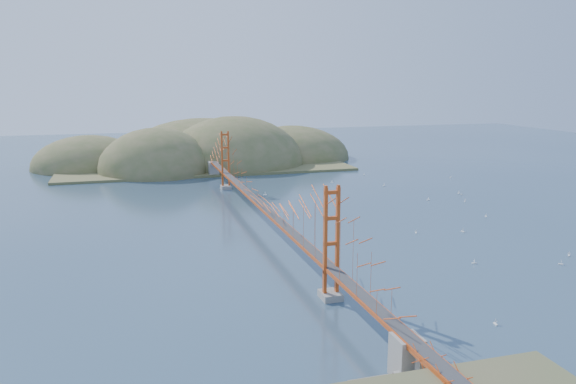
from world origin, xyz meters
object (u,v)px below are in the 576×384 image
object	(u,v)px
sailboat_2	(474,263)
sailboat_0	(463,231)
bridge	(260,180)
fort	(423,381)

from	to	relation	value
sailboat_2	sailboat_0	world-z (taller)	sailboat_0
sailboat_2	sailboat_0	size ratio (longest dim) A/B	0.87
sailboat_2	sailboat_0	xyz separation A→B (m)	(6.85, 12.79, 0.01)
bridge	fort	distance (m)	48.40
sailboat_2	sailboat_0	distance (m)	14.51
sailboat_0	fort	bearing A→B (deg)	-126.82
sailboat_2	bridge	bearing A→B (deg)	129.53
fort	sailboat_2	size ratio (longest dim) A/B	5.76
sailboat_2	sailboat_0	bearing A→B (deg)	61.80
bridge	sailboat_0	distance (m)	30.63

